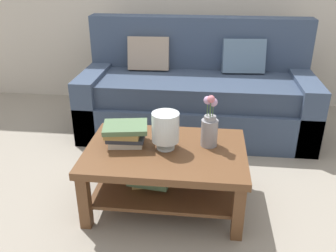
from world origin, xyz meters
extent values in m
plane|color=gray|center=(0.00, 0.00, 0.00)|extent=(10.00, 10.00, 0.00)
cube|color=#384760|center=(0.12, 0.75, 0.18)|extent=(2.16, 0.90, 0.36)
cube|color=#324057|center=(0.12, 0.72, 0.46)|extent=(1.92, 0.74, 0.20)
cube|color=#384760|center=(0.12, 1.10, 0.71)|extent=(2.16, 0.20, 0.70)
cube|color=#384760|center=(-0.86, 0.75, 0.30)|extent=(0.20, 0.90, 0.60)
cube|color=#384760|center=(1.10, 0.75, 0.30)|extent=(0.20, 0.90, 0.60)
cube|color=gray|center=(-0.36, 0.96, 0.72)|extent=(0.41, 0.20, 0.34)
cube|color=slate|center=(0.56, 0.96, 0.72)|extent=(0.41, 0.21, 0.34)
cube|color=brown|center=(-0.03, -0.44, 0.40)|extent=(1.06, 0.72, 0.05)
cube|color=brown|center=(-0.51, -0.74, 0.19)|extent=(0.07, 0.07, 0.38)
cube|color=brown|center=(0.44, -0.74, 0.19)|extent=(0.07, 0.07, 0.38)
cube|color=brown|center=(-0.51, -0.13, 0.19)|extent=(0.07, 0.07, 0.38)
cube|color=brown|center=(0.44, -0.13, 0.19)|extent=(0.07, 0.07, 0.38)
cube|color=brown|center=(-0.03, -0.44, 0.14)|extent=(0.94, 0.60, 0.02)
cube|color=tan|center=(-0.14, -0.41, 0.16)|extent=(0.32, 0.26, 0.03)
cube|color=#51704C|center=(-0.14, -0.45, 0.20)|extent=(0.30, 0.24, 0.04)
cube|color=beige|center=(-0.31, -0.38, 0.45)|extent=(0.24, 0.22, 0.04)
cube|color=#2D333D|center=(-0.31, -0.39, 0.48)|extent=(0.26, 0.21, 0.03)
cube|color=tan|center=(-0.33, -0.38, 0.52)|extent=(0.24, 0.23, 0.04)
cube|color=#51704C|center=(-0.31, -0.40, 0.56)|extent=(0.32, 0.26, 0.03)
cylinder|color=silver|center=(-0.03, -0.42, 0.44)|extent=(0.12, 0.12, 0.02)
cylinder|color=silver|center=(-0.03, -0.42, 0.46)|extent=(0.04, 0.04, 0.04)
cylinder|color=silver|center=(-0.03, -0.42, 0.58)|extent=(0.18, 0.18, 0.20)
sphere|color=#3D6075|center=(-0.06, -0.42, 0.55)|extent=(0.06, 0.06, 0.06)
sphere|color=tan|center=(-0.01, -0.41, 0.54)|extent=(0.06, 0.06, 0.06)
cylinder|color=gray|center=(0.25, -0.35, 0.52)|extent=(0.11, 0.11, 0.18)
cylinder|color=gray|center=(0.25, -0.35, 0.63)|extent=(0.08, 0.08, 0.03)
cylinder|color=#426638|center=(0.27, -0.35, 0.68)|extent=(0.01, 0.01, 0.08)
sphere|color=#B28CB7|center=(0.27, -0.35, 0.74)|extent=(0.06, 0.06, 0.06)
cylinder|color=#426638|center=(0.25, -0.33, 0.69)|extent=(0.01, 0.01, 0.10)
sphere|color=gold|center=(0.25, -0.33, 0.76)|extent=(0.04, 0.04, 0.04)
cylinder|color=#426638|center=(0.23, -0.35, 0.69)|extent=(0.01, 0.01, 0.09)
sphere|color=#B28CB7|center=(0.23, -0.35, 0.75)|extent=(0.05, 0.05, 0.05)
cylinder|color=#426638|center=(0.25, -0.37, 0.70)|extent=(0.01, 0.01, 0.11)
sphere|color=#C66B7A|center=(0.25, -0.37, 0.77)|extent=(0.05, 0.05, 0.05)
camera|label=1|loc=(0.22, -2.54, 1.59)|focal=38.83mm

